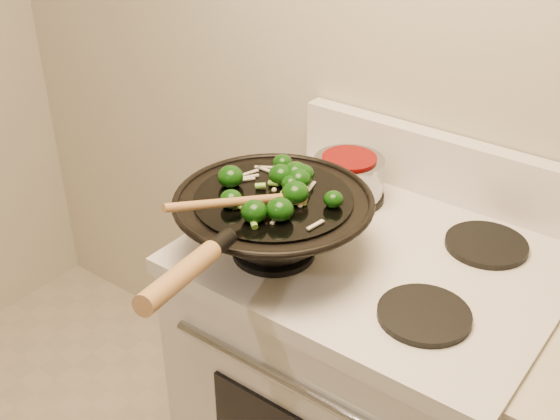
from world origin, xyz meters
The scene contains 5 objects.
stove centered at (-0.12, 1.17, 0.47)m, with size 0.78×0.67×1.08m.
wok centered at (-0.30, 1.01, 1.00)m, with size 0.42×0.69×0.22m.
stirfry centered at (-0.30, 1.04, 1.08)m, with size 0.28×0.26×0.05m.
wooden_spoon centered at (-0.29, 0.96, 1.09)m, with size 0.15×0.31×0.08m.
saucepan centered at (-0.30, 1.32, 0.98)m, with size 0.17×0.27×0.10m.
Camera 1 is at (0.46, 0.02, 1.78)m, focal length 45.00 mm.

